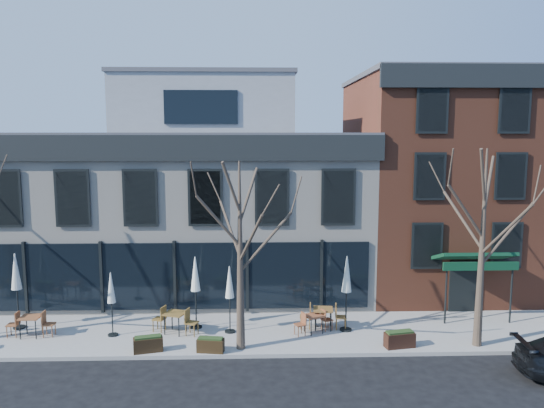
{
  "coord_description": "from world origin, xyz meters",
  "views": [
    {
      "loc": [
        3.57,
        -22.95,
        8.18
      ],
      "look_at": [
        4.36,
        2.0,
        4.83
      ],
      "focal_mm": 35.0,
      "sensor_mm": 36.0,
      "label": 1
    }
  ],
  "objects": [
    {
      "name": "ground",
      "position": [
        0.0,
        0.0,
        0.0
      ],
      "size": [
        120.0,
        120.0,
        0.0
      ],
      "primitive_type": "plane",
      "color": "black",
      "rests_on": "ground"
    },
    {
      "name": "sidewalk_front",
      "position": [
        3.25,
        -2.15,
        0.07
      ],
      "size": [
        33.5,
        4.7,
        0.15
      ],
      "primitive_type": "cube",
      "color": "gray",
      "rests_on": "ground"
    },
    {
      "name": "corner_building",
      "position": [
        0.07,
        5.07,
        4.72
      ],
      "size": [
        18.39,
        10.39,
        11.1
      ],
      "color": "beige",
      "rests_on": "ground"
    },
    {
      "name": "red_brick_building",
      "position": [
        13.0,
        4.98,
        5.64
      ],
      "size": [
        8.2,
        11.78,
        11.18
      ],
      "color": "brown",
      "rests_on": "ground"
    },
    {
      "name": "tree_mid",
      "position": [
        3.01,
        -3.9,
        3.79
      ],
      "size": [
        3.5,
        3.55,
        7.04
      ],
      "color": "#382B21",
      "rests_on": "sidewalk_front"
    },
    {
      "name": "tree_right",
      "position": [
        12.01,
        -3.9,
        4.02
      ],
      "size": [
        3.72,
        3.77,
        7.48
      ],
      "color": "#382B21",
      "rests_on": "sidewalk_front"
    },
    {
      "name": "cafe_set_1",
      "position": [
        -5.36,
        -2.46,
        0.66
      ],
      "size": [
        1.89,
        0.76,
        1.0
      ],
      "color": "brown",
      "rests_on": "sidewalk_front"
    },
    {
      "name": "cafe_set_2",
      "position": [
        0.32,
        -2.28,
        0.68
      ],
      "size": [
        2.02,
        1.11,
        1.04
      ],
      "color": "brown",
      "rests_on": "sidewalk_front"
    },
    {
      "name": "cafe_set_4",
      "position": [
        5.91,
        -2.42,
        0.61
      ],
      "size": [
        1.72,
        1.09,
        0.9
      ],
      "color": "brown",
      "rests_on": "sidewalk_front"
    },
    {
      "name": "cafe_set_5",
      "position": [
        6.35,
        -1.98,
        0.68
      ],
      "size": [
        2.0,
        0.86,
        1.03
      ],
      "color": "brown",
      "rests_on": "sidewalk_front"
    },
    {
      "name": "umbrella_0",
      "position": [
        -6.25,
        -1.53,
        2.38
      ],
      "size": [
        0.51,
        0.51,
        3.16
      ],
      "color": "black",
      "rests_on": "sidewalk_front"
    },
    {
      "name": "umbrella_1",
      "position": [
        -2.15,
        -2.47,
        1.97
      ],
      "size": [
        0.41,
        0.41,
        2.58
      ],
      "color": "black",
      "rests_on": "sidewalk_front"
    },
    {
      "name": "umbrella_2",
      "position": [
        1.09,
        -1.72,
        2.27
      ],
      "size": [
        0.48,
        0.48,
        3.01
      ],
      "color": "black",
      "rests_on": "sidewalk_front"
    },
    {
      "name": "umbrella_3",
      "position": [
        2.52,
        -2.26,
        2.09
      ],
      "size": [
        0.44,
        0.44,
        2.75
      ],
      "color": "black",
      "rests_on": "sidewalk_front"
    },
    {
      "name": "umbrella_4",
      "position": [
        7.25,
        -2.22,
        2.34
      ],
      "size": [
        0.5,
        0.5,
        3.11
      ],
      "color": "black",
      "rests_on": "sidewalk_front"
    },
    {
      "name": "planter_1",
      "position": [
        -0.42,
        -4.1,
        0.45
      ],
      "size": [
        1.14,
        0.68,
        0.6
      ],
      "color": "black",
      "rests_on": "sidewalk_front"
    },
    {
      "name": "planter_2",
      "position": [
        1.89,
        -4.2,
        0.42
      ],
      "size": [
        1.04,
        0.54,
        0.55
      ],
      "color": "black",
      "rests_on": "sidewalk_front"
    },
    {
      "name": "planter_3",
      "position": [
        8.99,
        -3.99,
        0.46
      ],
      "size": [
        1.19,
        0.66,
        0.63
      ],
      "color": "black",
      "rests_on": "sidewalk_front"
    }
  ]
}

